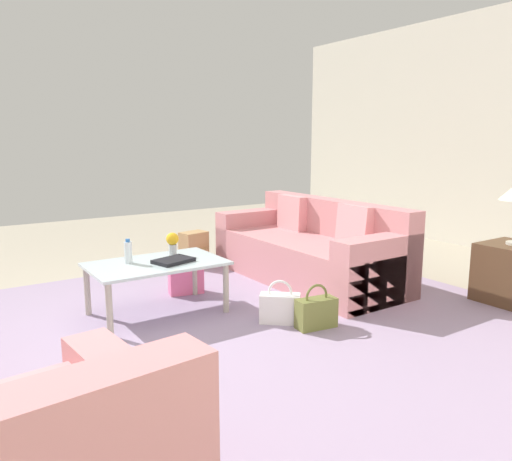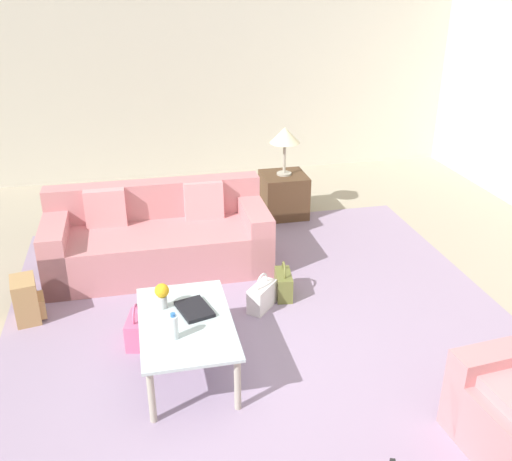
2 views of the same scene
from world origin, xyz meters
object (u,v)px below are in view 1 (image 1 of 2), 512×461
Objects in this scene: coffee_table_book at (173,261)px; backpack_tan at (194,250)px; water_bottle at (128,252)px; coffee_table at (156,269)px; handbag_white at (280,308)px; handbag_pink at (186,281)px; flower_vase at (172,242)px; handbag_olive at (316,312)px; couch at (313,251)px.

backpack_tan is at bearing -138.48° from coffee_table_book.
coffee_table_book reaches higher than backpack_tan.
water_bottle is 0.38m from coffee_table_book.
handbag_white is at bearing 134.36° from coffee_table.
handbag_white and handbag_pink have the same top height.
flower_vase is 1.43m from backpack_tan.
handbag_olive is at bearing 87.52° from backpack_tan.
handbag_white is at bearing 104.41° from handbag_pink.
coffee_table_book is (-0.12, 0.08, 0.07)m from coffee_table.
handbag_pink is at bearing -71.48° from handbag_olive.
coffee_table is 1.08m from handbag_white.
flower_vase is 0.51× the size of backpack_tan.
water_bottle is at bearing 22.63° from handbag_pink.
coffee_table is 1.65m from backpack_tan.
flower_vase is 0.57× the size of handbag_olive.
backpack_tan is at bearing -124.45° from flower_vase.
couch is at bearing 123.56° from backpack_tan.
coffee_table_book reaches higher than handbag_olive.
couch reaches higher than coffee_table_book.
handbag_white is 1.15m from handbag_pink.
backpack_tan is at bearing -92.48° from handbag_olive.
handbag_olive is at bearing 124.53° from handbag_white.
backpack_tan is (-1.00, -1.29, -0.20)m from coffee_table.
coffee_table_book is 0.87× the size of handbag_white.
couch is at bearing 168.69° from handbag_pink.
coffee_table is 0.16m from coffee_table_book.
coffee_table is 0.64m from handbag_pink.
coffee_table_book is at bearing 66.50° from flower_vase.
coffee_table is at bearing 52.16° from backpack_tan.
water_bottle is (0.20, -0.10, 0.15)m from coffee_table.
coffee_table is at bearing -47.82° from handbag_olive.
flower_vase is at bearing -59.22° from handbag_olive.
couch is 2.01m from water_bottle.
flower_vase reaches higher than handbag_olive.
handbag_olive is (-0.17, 0.25, 0.00)m from handbag_white.
handbag_white is at bearing 116.77° from coffee_table_book.
couch is at bearing 170.44° from coffee_table_book.
handbag_white is at bearing 119.70° from flower_vase.
coffee_table reaches higher than backpack_tan.
flower_vase reaches higher than coffee_table.
handbag_white is at bearing 38.76° from couch.
water_bottle is at bearing 44.71° from backpack_tan.
couch is 1.80m from coffee_table.
water_bottle is 0.81m from handbag_pink.
couch is 1.60m from flower_vase.
coffee_table is 5.36× the size of flower_vase.
handbag_olive is at bearing 120.78° from flower_vase.
handbag_olive is at bearing 108.52° from handbag_pink.
couch is at bearing -141.24° from handbag_white.
couch is at bearing 180.00° from water_bottle.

